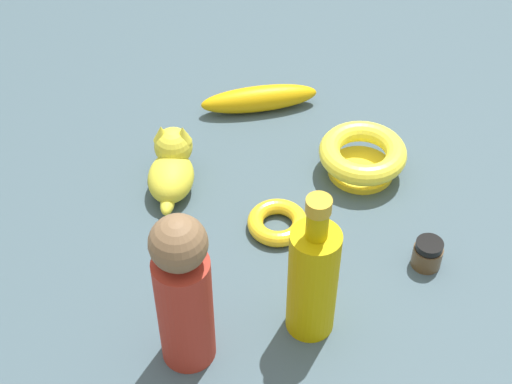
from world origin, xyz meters
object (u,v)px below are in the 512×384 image
Objects in this scene: bangle at (278,222)px; banana at (259,99)px; bottle_tall at (313,278)px; bowl at (362,155)px; cat_figurine at (172,166)px; person_figure_adult at (183,293)px; nail_polish_jar at (428,254)px.

banana reaches higher than bangle.
bangle is 0.39× the size of bottle_tall.
cat_figurine is at bearing 52.27° from bowl.
person_figure_adult is at bearing -111.20° from banana.
person_figure_adult is (-0.07, 0.40, 0.08)m from bowl.
bowl reaches higher than nail_polish_jar.
bottle_tall is (-0.07, -0.14, -0.03)m from person_figure_adult.
person_figure_adult is at bearing 71.06° from nail_polish_jar.
banana is at bearing -9.40° from nail_polish_jar.
cat_figurine is at bearing -35.09° from person_figure_adult.
bottle_tall is (-0.36, 0.25, 0.07)m from banana.
cat_figurine is 0.50× the size of person_figure_adult.
bottle_tall is at bearing -117.55° from person_figure_adult.
banana is (0.22, -0.17, 0.01)m from bangle.
cat_figurine reaches higher than bowl.
bottle_tall is (-0.32, 0.03, 0.05)m from cat_figurine.
person_figure_adult reaches higher than bangle.
bangle is (0.00, 0.17, -0.02)m from bowl.
bottle_tall is at bearing -92.66° from banana.
cat_figurine reaches higher than banana.
bowl is 0.57× the size of person_figure_adult.
bowl reaches higher than bangle.
person_figure_adult reaches higher than nail_polish_jar.
cat_figurine is 0.89× the size of bowl.
cat_figurine is 0.18m from bangle.
person_figure_adult reaches higher than bowl.
bottle_tall reaches higher than bangle.
bangle is 0.21m from nail_polish_jar.
bottle_tall reaches higher than bowl.
bowl is 3.10× the size of nail_polish_jar.
person_figure_adult is 1.04× the size of bottle_tall.
bangle is at bearing -95.51° from banana.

